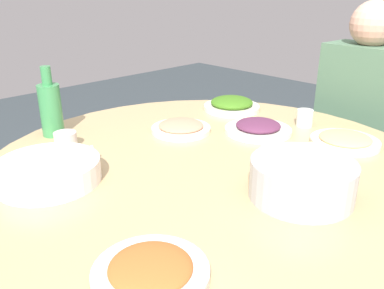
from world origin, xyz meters
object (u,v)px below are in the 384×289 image
object	(u,v)px
round_dining_table	(211,180)
dish_eggplant	(258,128)
dish_greens	(232,105)
dish_tofu_braise	(151,271)
diner_left	(360,105)
dish_noodles	(345,140)
rice_bowl	(302,179)
soup_bowl	(48,172)
stool_for_diner_left	(344,208)
tea_cup_near	(66,140)
green_bottle	(51,108)
tea_cup_far	(305,118)
dish_shrimp	(181,127)

from	to	relation	value
round_dining_table	dish_eggplant	size ratio (longest dim) A/B	5.72
dish_greens	dish_tofu_braise	bearing A→B (deg)	122.65
dish_eggplant	diner_left	world-z (taller)	diner_left
dish_greens	dish_noodles	size ratio (longest dim) A/B	1.05
rice_bowl	soup_bowl	xyz separation A→B (m)	(0.53, 0.42, -0.02)
dish_eggplant	dish_greens	distance (m)	0.29
dish_tofu_braise	dish_greens	bearing A→B (deg)	-57.35
dish_noodles	stool_for_diner_left	size ratio (longest dim) A/B	0.53
soup_bowl	tea_cup_near	bearing A→B (deg)	-38.34
green_bottle	tea_cup_far	bearing A→B (deg)	-128.47
dish_tofu_braise	stool_for_diner_left	distance (m)	1.50
dish_shrimp	green_bottle	bearing A→B (deg)	49.83
tea_cup_near	tea_cup_far	distance (m)	0.87
tea_cup_far	stool_for_diner_left	xyz separation A→B (m)	(-0.03, -0.43, -0.56)
green_bottle	dish_shrimp	bearing A→B (deg)	-130.17
diner_left	round_dining_table	bearing A→B (deg)	86.65
dish_greens	stool_for_diner_left	xyz separation A→B (m)	(-0.36, -0.46, -0.55)
dish_shrimp	soup_bowl	bearing A→B (deg)	94.49
soup_bowl	dish_noodles	world-z (taller)	soup_bowl
round_dining_table	stool_for_diner_left	distance (m)	1.03
green_bottle	diner_left	world-z (taller)	diner_left
soup_bowl	green_bottle	size ratio (longest dim) A/B	1.24
dish_tofu_braise	diner_left	bearing A→B (deg)	-80.48
dish_tofu_braise	round_dining_table	bearing A→B (deg)	-58.52
round_dining_table	tea_cup_far	world-z (taller)	tea_cup_far
dish_noodles	green_bottle	bearing A→B (deg)	40.38
round_dining_table	dish_noodles	bearing A→B (deg)	-117.81
dish_eggplant	rice_bowl	bearing A→B (deg)	139.67
round_dining_table	soup_bowl	size ratio (longest dim) A/B	4.52
soup_bowl	dish_eggplant	xyz separation A→B (m)	(-0.16, -0.73, -0.01)
dish_shrimp	dish_tofu_braise	world-z (taller)	dish_tofu_braise
dish_greens	stool_for_diner_left	distance (m)	0.80
dish_greens	dish_noodles	distance (m)	0.53
dish_shrimp	tea_cup_near	world-z (taller)	tea_cup_near
dish_noodles	dish_greens	bearing A→B (deg)	-3.52
dish_eggplant	round_dining_table	bearing A→B (deg)	100.02
dish_tofu_braise	tea_cup_far	bearing A→B (deg)	-74.81
dish_noodles	diner_left	bearing A→B (deg)	-71.15
dish_noodles	stool_for_diner_left	distance (m)	0.75
dish_noodles	diner_left	xyz separation A→B (m)	(0.17, -0.49, -0.01)
dish_noodles	green_bottle	distance (m)	1.02
dish_greens	tea_cup_far	size ratio (longest dim) A/B	3.73
tea_cup_far	dish_tofu_braise	bearing A→B (deg)	105.19
rice_bowl	tea_cup_near	size ratio (longest dim) A/B	3.56
tea_cup_far	stool_for_diner_left	size ratio (longest dim) A/B	0.15
dish_noodles	tea_cup_near	xyz separation A→B (m)	(0.63, 0.68, 0.01)
dish_eggplant	diner_left	bearing A→B (deg)	-100.10
dish_greens	tea_cup_near	bearing A→B (deg)	81.38
dish_tofu_braise	dish_noodles	distance (m)	0.89
round_dining_table	green_bottle	distance (m)	0.62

